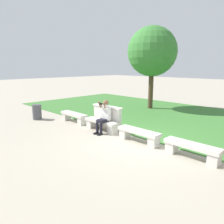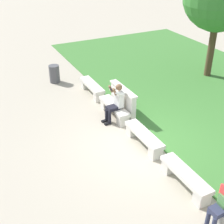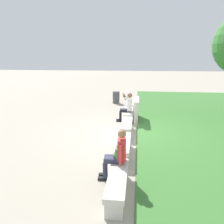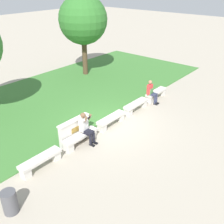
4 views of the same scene
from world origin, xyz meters
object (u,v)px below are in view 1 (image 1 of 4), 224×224
(person_photographer, at_px, (104,115))
(tree_left_background, at_px, (152,52))
(bench_near, at_px, (101,124))
(trash_bin, at_px, (37,112))
(bench_far, at_px, (192,149))
(bench_main, at_px, (74,116))
(bench_mid, at_px, (139,134))

(person_photographer, bearing_deg, tree_left_background, 106.70)
(bench_near, distance_m, trash_bin, 3.87)
(bench_far, bearing_deg, tree_left_background, 134.48)
(bench_main, bearing_deg, person_photographer, -1.99)
(bench_main, height_order, bench_near, same)
(bench_mid, bearing_deg, person_photographer, -177.38)
(bench_far, relative_size, trash_bin, 2.20)
(bench_mid, distance_m, trash_bin, 5.79)
(bench_near, height_order, person_photographer, person_photographer)
(tree_left_background, distance_m, trash_bin, 7.47)
(bench_near, height_order, trash_bin, trash_bin)
(bench_far, bearing_deg, bench_main, 180.00)
(person_photographer, relative_size, tree_left_background, 0.27)
(person_photographer, distance_m, tree_left_background, 6.33)
(bench_near, bearing_deg, tree_left_background, 104.27)
(bench_far, xyz_separation_m, trash_bin, (-7.67, -0.97, 0.08))
(bench_mid, relative_size, bench_far, 1.00)
(bench_main, xyz_separation_m, bench_mid, (3.92, 0.00, 0.00))
(bench_main, distance_m, tree_left_background, 6.29)
(person_photographer, xyz_separation_m, tree_left_background, (-1.64, 5.47, 2.74))
(bench_mid, height_order, person_photographer, person_photographer)
(bench_main, relative_size, person_photographer, 1.25)
(bench_main, height_order, bench_mid, same)
(bench_main, relative_size, tree_left_background, 0.33)
(bench_main, height_order, tree_left_background, tree_left_background)
(bench_main, distance_m, person_photographer, 2.28)
(bench_near, xyz_separation_m, bench_mid, (1.96, 0.00, 0.00))
(bench_main, distance_m, bench_far, 5.89)
(person_photographer, bearing_deg, trash_bin, -167.40)
(bench_main, bearing_deg, tree_left_background, 83.76)
(bench_main, xyz_separation_m, bench_near, (1.96, 0.00, 0.00))
(bench_mid, xyz_separation_m, bench_far, (1.96, 0.00, 0.00))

